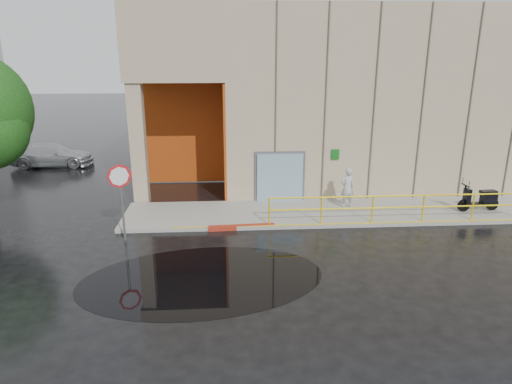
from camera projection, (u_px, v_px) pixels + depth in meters
ground at (295, 267)px, 13.66m from camera, size 120.00×120.00×0.00m
sidewalk at (378, 211)px, 18.17m from camera, size 20.00×3.00×0.15m
building at (365, 92)px, 23.20m from camera, size 20.00×10.17×8.00m
guardrail at (398, 208)px, 16.72m from camera, size 9.56×0.06×1.03m
person at (347, 188)px, 18.22m from camera, size 0.68×0.53×1.63m
scooter at (480, 192)px, 17.80m from camera, size 1.72×0.66×1.31m
stop_sign at (120, 186)px, 14.98m from camera, size 0.74×0.39×2.69m
red_curb at (242, 227)px, 16.49m from camera, size 2.41×0.31×0.18m
puddle at (202, 279)px, 12.94m from camera, size 7.42×5.10×0.01m
car_c at (52, 155)px, 25.43m from camera, size 4.43×1.84×1.28m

